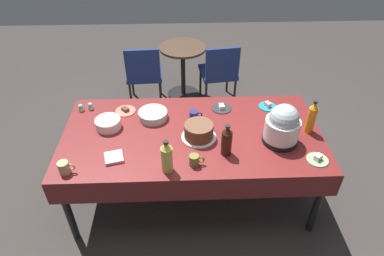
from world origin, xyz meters
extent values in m
plane|color=#383330|center=(0.00, 0.00, 0.00)|extent=(9.00, 9.00, 0.00)
cube|color=maroon|center=(0.00, 0.00, 0.73)|extent=(2.20, 1.10, 0.04)
cylinder|color=black|center=(-1.02, -0.47, 0.35)|extent=(0.06, 0.06, 0.71)
cylinder|color=black|center=(1.02, -0.47, 0.35)|extent=(0.06, 0.06, 0.71)
cylinder|color=black|center=(-1.02, 0.47, 0.35)|extent=(0.06, 0.06, 0.71)
cylinder|color=black|center=(1.02, 0.47, 0.35)|extent=(0.06, 0.06, 0.71)
cube|color=maroon|center=(0.00, -0.55, 0.62)|extent=(2.20, 0.01, 0.18)
cube|color=maroon|center=(0.00, 0.55, 0.62)|extent=(2.20, 0.01, 0.18)
cylinder|color=silver|center=(0.05, -0.07, 0.76)|extent=(0.29, 0.29, 0.01)
cylinder|color=brown|center=(0.05, -0.07, 0.82)|extent=(0.24, 0.24, 0.11)
cylinder|color=brown|center=(0.05, -0.07, 0.88)|extent=(0.24, 0.24, 0.01)
cylinder|color=black|center=(0.72, -0.14, 0.77)|extent=(0.29, 0.29, 0.04)
cylinder|color=white|center=(0.72, -0.14, 0.88)|extent=(0.28, 0.28, 0.17)
sphere|color=#B2BCC1|center=(0.72, -0.14, 0.98)|extent=(0.24, 0.24, 0.24)
cylinder|color=#B2C6BC|center=(-0.34, 0.22, 0.79)|extent=(0.26, 0.26, 0.07)
cylinder|color=silver|center=(-0.72, 0.10, 0.79)|extent=(0.22, 0.22, 0.09)
cylinder|color=#2D2D33|center=(0.29, 0.35, 0.75)|extent=(0.19, 0.19, 0.01)
cube|color=white|center=(0.29, 0.35, 0.77)|extent=(0.05, 0.07, 0.03)
cylinder|color=teal|center=(0.73, 0.36, 0.75)|extent=(0.17, 0.17, 0.01)
cube|color=beige|center=(0.73, 0.36, 0.78)|extent=(0.06, 0.07, 0.04)
cylinder|color=#8CA87F|center=(0.96, -0.38, 0.75)|extent=(0.17, 0.17, 0.01)
cube|color=white|center=(0.96, -0.38, 0.78)|extent=(0.07, 0.07, 0.04)
cylinder|color=#E07266|center=(-0.60, 0.34, 0.75)|extent=(0.19, 0.19, 0.01)
cube|color=brown|center=(-0.60, 0.34, 0.77)|extent=(0.08, 0.08, 0.03)
cylinder|color=beige|center=(-1.01, 0.37, 0.77)|extent=(0.05, 0.05, 0.03)
sphere|color=#6BC6B2|center=(-1.01, 0.37, 0.79)|extent=(0.05, 0.05, 0.05)
cylinder|color=beige|center=(-0.93, 0.39, 0.77)|extent=(0.05, 0.05, 0.03)
sphere|color=#6BC6B2|center=(-0.93, 0.39, 0.79)|extent=(0.05, 0.05, 0.05)
cylinder|color=beige|center=(0.75, 0.11, 0.77)|extent=(0.05, 0.05, 0.03)
sphere|color=pink|center=(0.75, 0.11, 0.79)|extent=(0.05, 0.05, 0.05)
cylinder|color=gold|center=(-0.20, -0.44, 0.86)|extent=(0.09, 0.09, 0.21)
cone|color=gold|center=(-0.20, -0.44, 0.99)|extent=(0.08, 0.08, 0.05)
cylinder|color=black|center=(-0.20, -0.44, 1.02)|extent=(0.04, 0.04, 0.02)
cylinder|color=orange|center=(0.99, -0.02, 0.87)|extent=(0.07, 0.07, 0.24)
cone|color=orange|center=(0.99, -0.02, 1.01)|extent=(0.07, 0.07, 0.05)
cylinder|color=black|center=(0.99, -0.02, 1.05)|extent=(0.03, 0.03, 0.02)
cylinder|color=#33190F|center=(0.26, -0.27, 0.85)|extent=(0.08, 0.08, 0.21)
cone|color=#33190F|center=(0.26, -0.27, 0.98)|extent=(0.08, 0.08, 0.05)
cylinder|color=black|center=(0.26, -0.27, 1.02)|extent=(0.04, 0.04, 0.02)
cylinder|color=olive|center=(0.00, -0.39, 0.80)|extent=(0.08, 0.08, 0.09)
torus|color=olive|center=(0.05, -0.39, 0.80)|extent=(0.06, 0.01, 0.06)
cylinder|color=navy|center=(0.02, 0.19, 0.79)|extent=(0.08, 0.08, 0.08)
torus|color=navy|center=(0.07, 0.19, 0.80)|extent=(0.05, 0.01, 0.05)
cylinder|color=tan|center=(-0.96, -0.43, 0.80)|extent=(0.08, 0.08, 0.10)
torus|color=tan|center=(-0.90, -0.43, 0.80)|extent=(0.06, 0.01, 0.06)
cube|color=pink|center=(-0.62, -0.30, 0.76)|extent=(0.17, 0.17, 0.02)
cube|color=navy|center=(-0.55, 1.64, 0.42)|extent=(0.46, 0.46, 0.05)
cube|color=navy|center=(-0.54, 1.44, 0.65)|extent=(0.42, 0.06, 0.40)
cylinder|color=black|center=(-0.37, 1.84, 0.20)|extent=(0.03, 0.03, 0.40)
cylinder|color=black|center=(-0.75, 1.82, 0.20)|extent=(0.03, 0.03, 0.40)
cylinder|color=black|center=(-0.35, 1.46, 0.20)|extent=(0.03, 0.03, 0.40)
cylinder|color=black|center=(-0.73, 1.44, 0.20)|extent=(0.03, 0.03, 0.40)
cube|color=navy|center=(0.40, 1.64, 0.42)|extent=(0.49, 0.49, 0.05)
cube|color=navy|center=(0.43, 1.44, 0.65)|extent=(0.42, 0.09, 0.40)
cylinder|color=black|center=(0.56, 1.85, 0.20)|extent=(0.03, 0.03, 0.40)
cylinder|color=black|center=(0.19, 1.81, 0.20)|extent=(0.03, 0.03, 0.40)
cylinder|color=black|center=(0.61, 1.48, 0.20)|extent=(0.03, 0.03, 0.40)
cylinder|color=black|center=(0.24, 1.43, 0.20)|extent=(0.03, 0.03, 0.40)
cylinder|color=#473323|center=(-0.05, 1.79, 0.70)|extent=(0.60, 0.60, 0.03)
cylinder|color=black|center=(-0.05, 1.79, 0.35)|extent=(0.06, 0.06, 0.67)
cylinder|color=black|center=(-0.05, 1.79, 0.01)|extent=(0.44, 0.44, 0.02)
camera|label=1|loc=(-0.09, -2.23, 2.55)|focal=31.48mm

